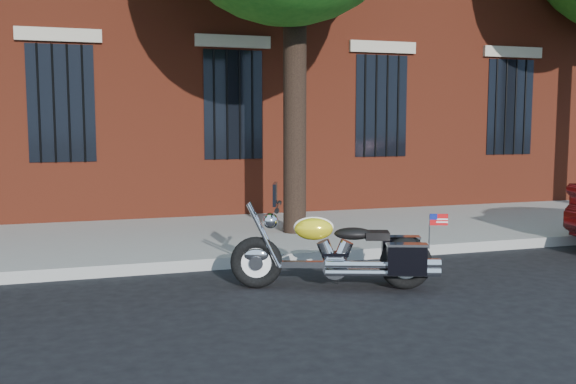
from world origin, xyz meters
name	(u,v)px	position (x,y,z in m)	size (l,w,h in m)	color
ground	(331,289)	(0.00, 0.00, 0.00)	(120.00, 120.00, 0.00)	black
curb	(294,258)	(0.00, 1.38, 0.07)	(40.00, 0.16, 0.15)	gray
sidewalk	(258,235)	(0.00, 3.26, 0.07)	(40.00, 3.60, 0.15)	gray
motorcycle	(342,254)	(0.10, -0.05, 0.41)	(2.20, 1.19, 1.20)	black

